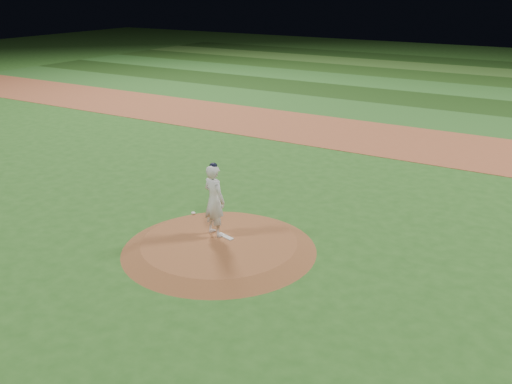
% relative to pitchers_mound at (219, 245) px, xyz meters
% --- Properties ---
extents(ground, '(120.00, 120.00, 0.00)m').
position_rel_pitchers_mound_xyz_m(ground, '(0.00, 0.00, -0.12)').
color(ground, '#2A5F1E').
rests_on(ground, ground).
extents(infield_dirt_band, '(70.00, 6.00, 0.02)m').
position_rel_pitchers_mound_xyz_m(infield_dirt_band, '(0.00, 14.00, -0.12)').
color(infield_dirt_band, '#9F5231').
rests_on(infield_dirt_band, ground).
extents(outfield_stripe_0, '(70.00, 5.00, 0.02)m').
position_rel_pitchers_mound_xyz_m(outfield_stripe_0, '(0.00, 19.50, -0.12)').
color(outfield_stripe_0, '#2D6625').
rests_on(outfield_stripe_0, ground).
extents(outfield_stripe_1, '(70.00, 5.00, 0.02)m').
position_rel_pitchers_mound_xyz_m(outfield_stripe_1, '(0.00, 24.50, -0.12)').
color(outfield_stripe_1, '#1D4114').
rests_on(outfield_stripe_1, ground).
extents(outfield_stripe_2, '(70.00, 5.00, 0.02)m').
position_rel_pitchers_mound_xyz_m(outfield_stripe_2, '(0.00, 29.50, -0.12)').
color(outfield_stripe_2, '#327229').
rests_on(outfield_stripe_2, ground).
extents(outfield_stripe_3, '(70.00, 5.00, 0.02)m').
position_rel_pitchers_mound_xyz_m(outfield_stripe_3, '(0.00, 34.50, -0.12)').
color(outfield_stripe_3, '#244D19').
rests_on(outfield_stripe_3, ground).
extents(outfield_stripe_4, '(70.00, 5.00, 0.02)m').
position_rel_pitchers_mound_xyz_m(outfield_stripe_4, '(0.00, 39.50, -0.12)').
color(outfield_stripe_4, '#437A2C').
rests_on(outfield_stripe_4, ground).
extents(outfield_stripe_5, '(70.00, 5.00, 0.02)m').
position_rel_pitchers_mound_xyz_m(outfield_stripe_5, '(0.00, 44.50, -0.12)').
color(outfield_stripe_5, '#1E4416').
rests_on(outfield_stripe_5, ground).
extents(pitchers_mound, '(5.50, 5.50, 0.25)m').
position_rel_pitchers_mound_xyz_m(pitchers_mound, '(0.00, 0.00, 0.00)').
color(pitchers_mound, brown).
rests_on(pitchers_mound, ground).
extents(pitching_rubber, '(0.60, 0.30, 0.03)m').
position_rel_pitchers_mound_xyz_m(pitching_rubber, '(-0.02, 0.34, 0.14)').
color(pitching_rubber, silver).
rests_on(pitching_rubber, pitchers_mound).
extents(rosin_bag, '(0.13, 0.13, 0.07)m').
position_rel_pitchers_mound_xyz_m(rosin_bag, '(-1.84, 1.23, 0.16)').
color(rosin_bag, white).
rests_on(rosin_bag, pitchers_mound).
extents(pitcher_on_mound, '(0.87, 0.68, 2.17)m').
position_rel_pitchers_mound_xyz_m(pitcher_on_mound, '(-0.38, 0.34, 1.19)').
color(pitcher_on_mound, silver).
rests_on(pitcher_on_mound, pitchers_mound).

